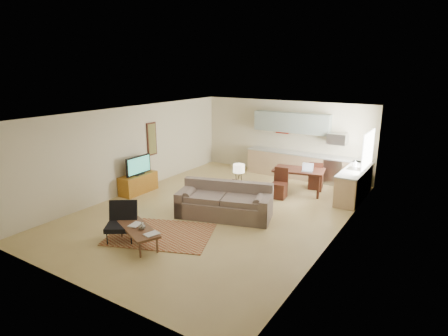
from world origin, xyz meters
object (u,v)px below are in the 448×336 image
Objects in this scene: tv_credenza at (138,183)px; console_table at (239,193)px; dining_table at (298,181)px; sofa at (224,201)px; armchair at (121,222)px; coffee_table at (138,236)px.

console_table is (3.24, 0.74, 0.04)m from tv_credenza.
dining_table is at bearing 56.94° from console_table.
tv_credenza is 0.84× the size of dining_table.
armchair is at bearing -134.00° from sofa.
tv_credenza is at bearing 159.03° from coffee_table.
tv_credenza is (-3.37, 0.25, -0.15)m from sofa.
armchair is at bearing -51.70° from tv_credenza.
tv_credenza is 5.05m from dining_table.
armchair is 0.66× the size of tv_credenza.
sofa is 3.77× the size of console_table.
dining_table is at bearing 96.63° from coffee_table.
armchair is 3.60m from console_table.
coffee_table is 3.45m from console_table.
console_table is (0.63, 3.39, 0.14)m from coffee_table.
coffee_table is at bearing -31.11° from armchair.
dining_table reaches higher than coffee_table.
dining_table reaches higher than tv_credenza.
armchair reaches higher than tv_credenza.
armchair is at bearing -123.50° from dining_table.
dining_table is (0.93, 2.89, -0.06)m from sofa.
coffee_table is at bearing -124.10° from sofa.
coffee_table is 1.97× the size of console_table.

